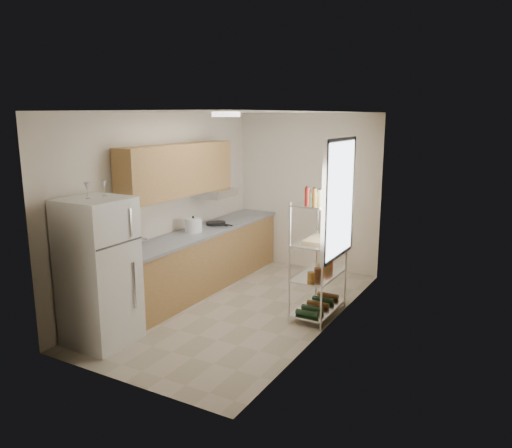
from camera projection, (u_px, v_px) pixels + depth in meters
The scene contains 16 objects.
room at pixel (240, 214), 6.48m from camera, with size 2.52×4.42×2.62m.
counter_run at pixel (203, 259), 7.47m from camera, with size 0.63×3.51×0.90m.
upper_cabinets at pixel (178, 170), 6.96m from camera, with size 0.33×2.20×0.72m, color #A98048.
range_hood at pixel (214, 193), 7.71m from camera, with size 0.50×0.60×0.12m, color #B7BABC.
window at pixel (339, 199), 6.14m from camera, with size 0.06×1.00×1.46m, color white.
bakers_rack at pixel (320, 233), 6.29m from camera, with size 0.45×0.90×1.73m.
ceiling_dome at pixel (226, 114), 5.95m from camera, with size 0.34×0.34×0.06m, color white.
refrigerator at pixel (99, 272), 5.60m from camera, with size 0.69×0.69×1.68m, color silver.
wine_glass_a at pixel (104, 188), 5.54m from camera, with size 0.06×0.06×0.18m, color silver, non-canonical shape.
wine_glass_b at pixel (87, 191), 5.36m from camera, with size 0.06×0.06×0.18m, color silver, non-canonical shape.
rice_cooker at pixel (193, 225), 7.23m from camera, with size 0.25×0.25×0.20m, color white.
frying_pan_large at pixel (214, 224), 7.70m from camera, with size 0.24×0.24×0.04m, color black.
frying_pan_small at pixel (218, 223), 7.71m from camera, with size 0.23×0.23×0.05m, color black.
cutting_board at pixel (322, 240), 6.26m from camera, with size 0.36×0.47×0.03m, color tan.
espresso_machine at pixel (337, 226), 6.46m from camera, with size 0.16×0.24×0.28m, color black.
storage_bag at pixel (327, 262), 6.69m from camera, with size 0.10×0.13×0.15m, color #B33916.
Camera 1 is at (3.29, -5.45, 2.56)m, focal length 35.00 mm.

